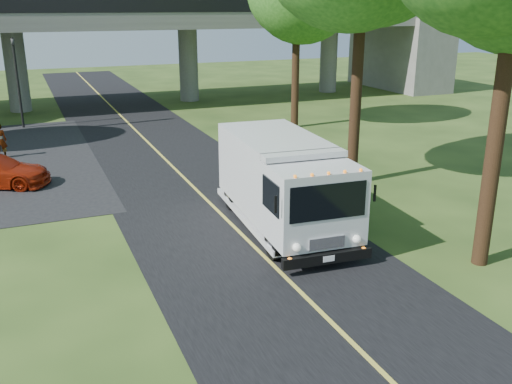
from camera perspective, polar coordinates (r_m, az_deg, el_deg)
ground at (r=13.75m, az=7.08°, el=-12.47°), size 120.00×120.00×0.00m
road at (r=22.20m, az=-5.63°, el=-0.17°), size 7.00×90.00×0.02m
lane_line at (r=22.19m, az=-5.64°, el=-0.12°), size 0.12×90.00×0.01m
overpass at (r=42.69m, az=-14.87°, el=14.41°), size 54.00×10.00×7.30m
traffic_signal at (r=36.39m, az=-22.81°, el=10.89°), size 0.18×0.22×5.20m
step_van at (r=18.29m, az=2.71°, el=1.11°), size 3.07×7.20×2.95m
pedestrian at (r=29.71m, az=-24.24°, el=4.71°), size 0.64×0.43×1.70m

